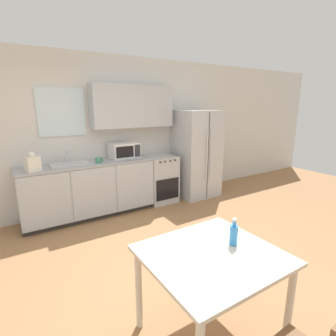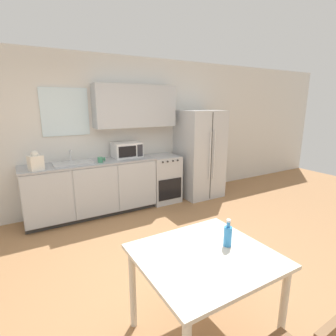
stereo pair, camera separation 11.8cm
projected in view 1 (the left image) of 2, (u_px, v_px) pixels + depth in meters
name	position (u px, v px, depth m)	size (l,w,h in m)	color
ground_plane	(163.00, 272.00, 3.00)	(12.00, 12.00, 0.00)	#9E7047
wall_back	(99.00, 130.00, 4.59)	(12.00, 0.38, 2.70)	silver
kitchen_counter	(90.00, 189.00, 4.41)	(2.16, 0.62, 0.93)	#333333
oven_range	(159.00, 178.00, 5.12)	(0.57, 0.62, 0.90)	#B7BABC
refrigerator	(196.00, 154.00, 5.38)	(0.82, 0.80, 1.75)	silver
kitchen_sink	(70.00, 164.00, 4.16)	(0.60, 0.41, 0.20)	#B7BABC
microwave	(124.00, 150.00, 4.69)	(0.49, 0.37, 0.26)	silver
coffee_mug	(98.00, 160.00, 4.26)	(0.12, 0.09, 0.09)	#3F8C66
grocery_bag_0	(32.00, 163.00, 3.70)	(0.22, 0.20, 0.29)	silver
dining_table	(212.00, 266.00, 2.02)	(0.99, 0.92, 0.77)	beige
drink_bottle	(234.00, 234.00, 2.09)	(0.07, 0.07, 0.23)	#338CD8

